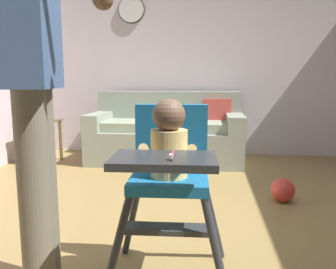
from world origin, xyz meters
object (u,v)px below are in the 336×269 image
at_px(couch, 167,134).
at_px(adult_standing, 33,76).
at_px(high_chair, 169,160).
at_px(toy_ball, 283,190).
at_px(side_table, 41,132).
at_px(wall_clock, 131,10).
at_px(sippy_cup, 39,116).

xyz_separation_m(couch, adult_standing, (-0.25, -2.77, 0.68)).
xyz_separation_m(high_chair, toy_ball, (0.80, 1.26, -0.52)).
height_order(toy_ball, side_table, side_table).
bearing_deg(wall_clock, adult_standing, -84.86).
xyz_separation_m(high_chair, adult_standing, (-0.58, -0.13, 0.39)).
relative_size(high_chair, side_table, 1.77).
bearing_deg(high_chair, couch, -175.31).
distance_m(adult_standing, toy_ball, 2.16).
relative_size(adult_standing, side_table, 3.42).
xyz_separation_m(high_chair, sippy_cup, (-1.86, 2.36, -0.05)).
bearing_deg(sippy_cup, wall_clock, 37.38).
bearing_deg(couch, side_table, -79.58).
relative_size(side_table, wall_clock, 1.44).
bearing_deg(side_table, toy_ball, -22.46).
distance_m(side_table, wall_clock, 1.99).
relative_size(sippy_cup, wall_clock, 0.28).
height_order(couch, toy_ball, couch).
bearing_deg(adult_standing, toy_ball, 32.18).
distance_m(toy_ball, sippy_cup, 2.92).
bearing_deg(high_chair, side_table, -144.37).
bearing_deg(high_chair, adult_standing, -79.74).
bearing_deg(side_table, couch, 10.42).
bearing_deg(toy_ball, couch, 129.48).
xyz_separation_m(couch, side_table, (-1.52, -0.28, 0.05)).
relative_size(side_table, sippy_cup, 5.20).
relative_size(couch, toy_ball, 9.48).
relative_size(high_chair, adult_standing, 0.52).
height_order(couch, wall_clock, wall_clock).
xyz_separation_m(couch, high_chair, (0.33, -2.64, 0.29)).
height_order(high_chair, adult_standing, adult_standing).
distance_m(couch, sippy_cup, 1.57).
height_order(couch, side_table, couch).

